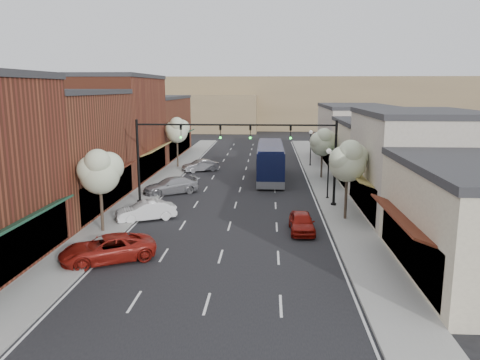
% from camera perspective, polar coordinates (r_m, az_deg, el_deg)
% --- Properties ---
extents(ground, '(160.00, 160.00, 0.00)m').
position_cam_1_polar(ground, '(30.92, -1.62, -6.72)').
color(ground, black).
rests_on(ground, ground).
extents(sidewalk_left, '(2.80, 73.00, 0.15)m').
position_cam_1_polar(sidewalk_left, '(49.97, -9.33, 0.15)').
color(sidewalk_left, gray).
rests_on(sidewalk_left, ground).
extents(sidewalk_right, '(2.80, 73.00, 0.15)m').
position_cam_1_polar(sidewalk_right, '(49.06, 10.17, -0.09)').
color(sidewalk_right, gray).
rests_on(sidewalk_right, ground).
extents(curb_left, '(0.25, 73.00, 0.17)m').
position_cam_1_polar(curb_left, '(49.68, -7.76, 0.13)').
color(curb_left, gray).
rests_on(curb_left, ground).
extents(curb_right, '(0.25, 73.00, 0.17)m').
position_cam_1_polar(curb_right, '(48.92, 8.54, -0.07)').
color(curb_right, gray).
rests_on(curb_right, ground).
extents(bldg_left_midnear, '(10.14, 14.10, 9.40)m').
position_cam_1_polar(bldg_left_midnear, '(39.45, -21.91, 3.31)').
color(bldg_left_midnear, brown).
rests_on(bldg_left_midnear, ground).
extents(bldg_left_midfar, '(10.14, 14.10, 10.90)m').
position_cam_1_polar(bldg_left_midfar, '(52.29, -15.44, 6.27)').
color(bldg_left_midfar, brown).
rests_on(bldg_left_midfar, ground).
extents(bldg_left_far, '(10.14, 18.10, 8.40)m').
position_cam_1_polar(bldg_left_far, '(67.67, -11.00, 6.43)').
color(bldg_left_far, brown).
rests_on(bldg_left_far, ground).
extents(bldg_right_midnear, '(9.14, 12.10, 7.90)m').
position_cam_1_polar(bldg_right_midnear, '(37.41, 20.67, 1.85)').
color(bldg_right_midnear, '#BDB3A2').
rests_on(bldg_right_midnear, ground).
extents(bldg_right_midfar, '(9.14, 12.10, 6.40)m').
position_cam_1_polar(bldg_right_midfar, '(48.98, 16.54, 3.28)').
color(bldg_right_midfar, beige).
rests_on(bldg_right_midfar, ground).
extents(bldg_right_far, '(9.14, 16.10, 7.40)m').
position_cam_1_polar(bldg_right_far, '(62.56, 13.75, 5.49)').
color(bldg_right_far, '#BDB3A2').
rests_on(bldg_right_far, ground).
extents(hill_far, '(120.00, 30.00, 12.00)m').
position_cam_1_polar(hill_far, '(119.39, 2.29, 9.47)').
color(hill_far, '#7A6647').
rests_on(hill_far, ground).
extents(hill_near, '(50.00, 20.00, 8.00)m').
position_cam_1_polar(hill_near, '(110.96, -11.02, 8.11)').
color(hill_near, '#7A6647').
rests_on(hill_near, ground).
extents(signal_mast_right, '(8.22, 0.46, 7.00)m').
position_cam_1_polar(signal_mast_right, '(37.74, 8.00, 3.64)').
color(signal_mast_right, black).
rests_on(signal_mast_right, ground).
extents(signal_mast_left, '(8.22, 0.46, 7.00)m').
position_cam_1_polar(signal_mast_left, '(38.53, -8.95, 3.76)').
color(signal_mast_left, black).
rests_on(signal_mast_left, ground).
extents(tree_right_near, '(2.85, 2.65, 5.95)m').
position_cam_1_polar(tree_right_near, '(34.10, 13.07, 2.37)').
color(tree_right_near, '#47382B').
rests_on(tree_right_near, ground).
extents(tree_right_far, '(2.85, 2.65, 5.43)m').
position_cam_1_polar(tree_right_far, '(49.88, 10.08, 4.65)').
color(tree_right_far, '#47382B').
rests_on(tree_right_far, ground).
extents(tree_left_near, '(2.85, 2.65, 5.69)m').
position_cam_1_polar(tree_left_near, '(31.67, -16.72, 1.11)').
color(tree_left_near, '#47382B').
rests_on(tree_left_near, ground).
extents(tree_left_far, '(2.85, 2.65, 6.13)m').
position_cam_1_polar(tree_left_far, '(56.54, -7.67, 6.10)').
color(tree_left_far, '#47382B').
rests_on(tree_left_far, ground).
extents(lamp_post_near, '(0.44, 0.44, 4.44)m').
position_cam_1_polar(lamp_post_near, '(40.66, 10.73, 1.78)').
color(lamp_post_near, black).
rests_on(lamp_post_near, ground).
extents(lamp_post_far, '(0.44, 0.44, 4.44)m').
position_cam_1_polar(lamp_post_far, '(57.90, 8.62, 4.60)').
color(lamp_post_far, black).
rests_on(lamp_post_far, ground).
extents(coach_bus, '(2.77, 12.20, 3.73)m').
position_cam_1_polar(coach_bus, '(49.31, 3.71, 2.32)').
color(coach_bus, '#0C1233').
rests_on(coach_bus, ground).
extents(red_hatchback, '(1.68, 4.03, 1.36)m').
position_cam_1_polar(red_hatchback, '(31.59, 7.53, -5.13)').
color(red_hatchback, maroon).
rests_on(red_hatchback, ground).
extents(parked_car_a, '(5.72, 4.55, 1.45)m').
position_cam_1_polar(parked_car_a, '(27.24, -15.86, -8.05)').
color(parked_car_a, maroon).
rests_on(parked_car_a, ground).
extents(parked_car_b, '(4.51, 3.26, 1.42)m').
position_cam_1_polar(parked_car_b, '(34.78, -11.40, -3.69)').
color(parked_car_b, silver).
rests_on(parked_car_b, ground).
extents(parked_car_c, '(5.42, 4.48, 1.48)m').
position_cam_1_polar(parked_car_c, '(43.00, -8.45, -0.71)').
color(parked_car_c, '#9B9AA0').
rests_on(parked_car_c, ground).
extents(parked_car_e, '(4.30, 3.39, 1.37)m').
position_cam_1_polar(parked_car_e, '(54.16, -4.85, 1.76)').
color(parked_car_e, gray).
rests_on(parked_car_e, ground).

